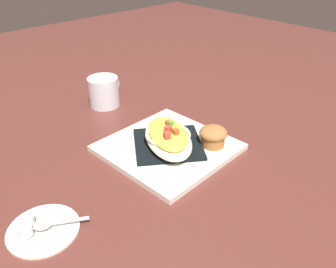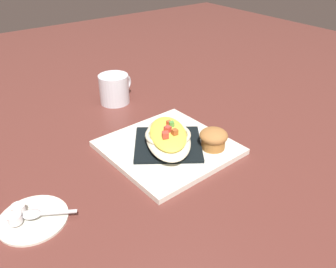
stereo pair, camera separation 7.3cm
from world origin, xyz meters
name	(u,v)px [view 1 (the left image)]	position (x,y,z in m)	size (l,w,h in m)	color
ground_plane	(168,150)	(0.00, 0.00, 0.00)	(2.60, 2.60, 0.00)	brown
square_plate	(168,148)	(0.00, 0.00, 0.01)	(0.26, 0.26, 0.01)	white
folded_napkin	(168,144)	(0.00, 0.00, 0.02)	(0.15, 0.15, 0.01)	black
gratin_dish	(168,136)	(0.00, 0.00, 0.04)	(0.18, 0.21, 0.05)	beige
muffin	(213,136)	(0.08, -0.07, 0.04)	(0.06, 0.06, 0.05)	#A56A31
coffee_mug	(104,93)	(0.03, 0.30, 0.04)	(0.11, 0.08, 0.08)	silver
creamer_saucer	(43,229)	(-0.32, -0.04, 0.00)	(0.12, 0.12, 0.01)	silver
spoon	(46,224)	(-0.32, -0.04, 0.01)	(0.09, 0.06, 0.01)	silver
creamer_cup_0	(27,220)	(-0.34, -0.01, 0.02)	(0.02, 0.02, 0.02)	white
creamer_cup_1	(25,231)	(-0.35, -0.03, 0.02)	(0.02, 0.02, 0.02)	white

